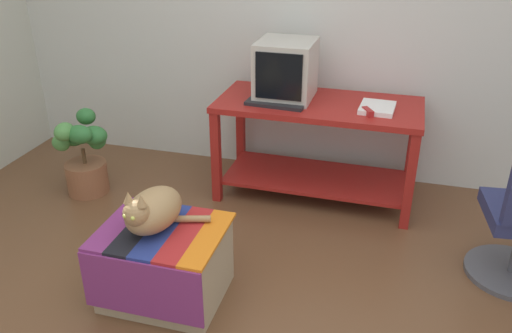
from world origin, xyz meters
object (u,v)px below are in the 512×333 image
at_px(tv_monitor, 286,70).
at_px(cat, 152,210).
at_px(ottoman_with_blanket, 164,263).
at_px(desk, 317,133).
at_px(keyboard, 275,104).
at_px(potted_plant, 84,157).
at_px(stapler, 368,112).
at_px(book, 377,108).

height_order(tv_monitor, cat, tv_monitor).
bearing_deg(ottoman_with_blanket, desk, 66.65).
bearing_deg(cat, ottoman_with_blanket, 9.29).
height_order(keyboard, cat, keyboard).
height_order(keyboard, potted_plant, keyboard).
bearing_deg(potted_plant, stapler, 7.77).
height_order(tv_monitor, stapler, tv_monitor).
distance_m(tv_monitor, book, 0.67).
height_order(potted_plant, stapler, stapler).
distance_m(keyboard, ottoman_with_blanket, 1.34).
distance_m(desk, book, 0.47).
relative_size(desk, keyboard, 3.50).
height_order(book, cat, book).
height_order(ottoman_with_blanket, stapler, stapler).
xyz_separation_m(ottoman_with_blanket, potted_plant, (-1.04, 0.92, 0.07)).
relative_size(tv_monitor, stapler, 3.86).
xyz_separation_m(keyboard, stapler, (0.61, -0.02, 0.01)).
bearing_deg(book, potted_plant, -166.00).
bearing_deg(stapler, potted_plant, 157.76).
bearing_deg(cat, desk, 74.19).
distance_m(book, stapler, 0.12).
distance_m(desk, cat, 1.48).
height_order(tv_monitor, ottoman_with_blanket, tv_monitor).
bearing_deg(stapler, ottoman_with_blanket, -157.86).
bearing_deg(keyboard, desk, 31.97).
relative_size(book, potted_plant, 0.43).
relative_size(keyboard, stapler, 3.64).
xyz_separation_m(tv_monitor, keyboard, (-0.03, -0.18, -0.18)).
xyz_separation_m(tv_monitor, potted_plant, (-1.38, -0.46, -0.62)).
bearing_deg(potted_plant, desk, 14.70).
distance_m(ottoman_with_blanket, potted_plant, 1.39).
distance_m(tv_monitor, potted_plant, 1.58).
bearing_deg(potted_plant, cat, -42.45).
distance_m(keyboard, stapler, 0.61).
bearing_deg(keyboard, tv_monitor, 86.00).
bearing_deg(book, tv_monitor, 175.41).
distance_m(tv_monitor, cat, 1.48).
bearing_deg(tv_monitor, desk, -8.30).
bearing_deg(ottoman_with_blanket, stapler, 52.15).
bearing_deg(tv_monitor, stapler, -17.85).
distance_m(ottoman_with_blanket, stapler, 1.59).
xyz_separation_m(keyboard, cat, (-0.35, -1.20, -0.19)).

